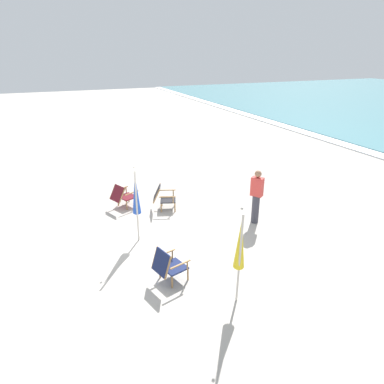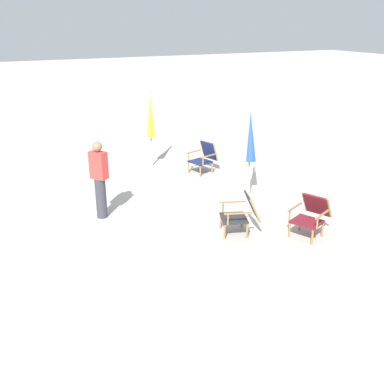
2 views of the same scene
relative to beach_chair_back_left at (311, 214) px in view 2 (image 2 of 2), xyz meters
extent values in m
plane|color=#B2AAA0|center=(2.90, 0.37, -0.42)|extent=(80.00, 80.00, 0.00)
cube|color=maroon|center=(-0.07, 0.16, -0.10)|extent=(0.67, 0.65, 0.04)
cube|color=maroon|center=(0.08, -0.19, 0.12)|extent=(0.57, 0.47, 0.47)
cylinder|color=olive|center=(-0.37, 0.26, -0.26)|extent=(0.04, 0.04, 0.32)
cylinder|color=olive|center=(0.06, 0.45, -0.26)|extent=(0.04, 0.04, 0.32)
cylinder|color=olive|center=(-0.20, -0.14, -0.26)|extent=(0.04, 0.04, 0.32)
cylinder|color=olive|center=(0.23, 0.05, -0.26)|extent=(0.04, 0.04, 0.32)
cube|color=olive|center=(-0.32, 0.02, 0.12)|extent=(0.25, 0.50, 0.02)
cylinder|color=olive|center=(-0.39, 0.20, 0.01)|extent=(0.04, 0.04, 0.22)
cube|color=olive|center=(0.19, 0.25, 0.12)|extent=(0.25, 0.50, 0.02)
cylinder|color=olive|center=(0.12, 0.42, 0.01)|extent=(0.04, 0.04, 0.22)
cylinder|color=olive|center=(-0.15, -0.29, 0.12)|extent=(0.16, 0.29, 0.47)
cylinder|color=olive|center=(0.32, -0.08, 0.12)|extent=(0.16, 0.29, 0.47)
cube|color=#19234C|center=(4.22, 0.22, -0.10)|extent=(0.63, 0.60, 0.04)
cube|color=#19234C|center=(4.31, -0.09, 0.14)|extent=(0.53, 0.33, 0.50)
cylinder|color=olive|center=(3.94, 0.36, -0.26)|extent=(0.04, 0.04, 0.32)
cylinder|color=olive|center=(4.39, 0.49, -0.26)|extent=(0.04, 0.04, 0.32)
cylinder|color=olive|center=(4.05, -0.05, -0.26)|extent=(0.04, 0.04, 0.32)
cylinder|color=olive|center=(4.50, 0.07, -0.26)|extent=(0.04, 0.04, 0.32)
cube|color=olive|center=(3.96, 0.12, 0.12)|extent=(0.18, 0.52, 0.02)
cylinder|color=olive|center=(3.90, 0.30, 0.01)|extent=(0.04, 0.04, 0.22)
cube|color=olive|center=(4.49, 0.28, 0.12)|extent=(0.18, 0.52, 0.02)
cylinder|color=olive|center=(4.44, 0.46, 0.01)|extent=(0.04, 0.04, 0.22)
cylinder|color=olive|center=(4.06, -0.16, 0.14)|extent=(0.10, 0.21, 0.50)
cylinder|color=olive|center=(4.55, -0.02, 0.14)|extent=(0.10, 0.21, 0.50)
cube|color=#28282D|center=(0.68, 1.31, -0.10)|extent=(0.65, 0.63, 0.04)
cube|color=#28282D|center=(0.56, 0.98, 0.13)|extent=(0.55, 0.41, 0.49)
cylinder|color=olive|center=(0.54, 1.59, -0.26)|extent=(0.04, 0.04, 0.32)
cylinder|color=olive|center=(0.98, 1.43, -0.26)|extent=(0.04, 0.04, 0.32)
cylinder|color=olive|center=(0.39, 1.19, -0.26)|extent=(0.04, 0.04, 0.32)
cylinder|color=olive|center=(0.83, 1.03, -0.26)|extent=(0.04, 0.04, 0.32)
cube|color=olive|center=(0.41, 1.39, 0.12)|extent=(0.22, 0.51, 0.02)
cylinder|color=olive|center=(0.48, 1.56, 0.01)|extent=(0.04, 0.04, 0.22)
cube|color=olive|center=(0.94, 1.19, 0.12)|extent=(0.22, 0.51, 0.02)
cylinder|color=olive|center=(1.00, 1.37, 0.01)|extent=(0.04, 0.04, 0.22)
cylinder|color=olive|center=(0.32, 1.07, 0.13)|extent=(0.13, 0.25, 0.49)
cylinder|color=olive|center=(0.80, 0.89, 0.13)|extent=(0.13, 0.25, 0.49)
cylinder|color=#B7B2A8|center=(2.38, -0.10, 0.62)|extent=(0.32, 0.11, 2.09)
cone|color=blue|center=(2.33, -0.09, 0.98)|extent=(0.41, 0.29, 1.17)
sphere|color=#B7B2A8|center=(2.24, -0.08, 1.66)|extent=(0.06, 0.06, 0.06)
cylinder|color=#B7B2A8|center=(5.49, 1.11, 0.62)|extent=(0.27, 0.15, 2.09)
cone|color=yellow|center=(5.46, 1.13, 0.99)|extent=(0.40, 0.34, 1.17)
sphere|color=#B7B2A8|center=(5.39, 1.16, 1.67)|extent=(0.06, 0.06, 0.06)
cylinder|color=#383842|center=(2.56, 3.39, 0.01)|extent=(0.22, 0.22, 0.86)
cube|color=#D13D38|center=(2.56, 3.39, 0.72)|extent=(0.39, 0.36, 0.56)
sphere|color=#9E7051|center=(2.56, 3.39, 1.11)|extent=(0.20, 0.20, 0.20)
camera|label=1|loc=(10.25, -1.87, 4.34)|focal=32.00mm
camera|label=2|loc=(-6.03, 5.50, 3.47)|focal=42.00mm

